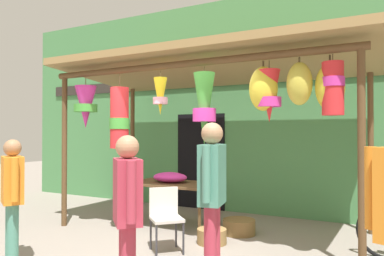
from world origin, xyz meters
The scene contains 11 objects.
ground_plane centered at (0.00, 0.00, 0.00)m, with size 30.00×30.00×0.00m, color gray.
shop_facade centered at (0.00, 2.79, 2.17)m, with size 11.16×0.29×4.35m.
market_stall_canopy centered at (0.29, 0.94, 2.47)m, with size 5.19×2.42×2.87m.
display_table centered at (-0.41, 1.03, 0.68)m, with size 1.47×0.83×0.75m.
flower_heap_on_table centered at (-0.46, 1.03, 0.84)m, with size 0.62×0.43×0.17m.
folding_chair centered at (0.15, -0.11, 0.50)m, with size 0.57×0.57×0.84m.
wicker_basket_by_table centered at (0.58, 0.47, 0.11)m, with size 0.43×0.43×0.21m, color olive.
wicker_basket_spare centered at (0.74, 1.14, 0.12)m, with size 0.51×0.51×0.23m, color brown.
vendor_in_orange centered at (-1.17, -1.47, 0.89)m, with size 0.52×0.39×1.52m.
shopper_by_bananas centered at (1.21, -0.86, 1.01)m, with size 0.29×0.58×1.70m.
passerby_at_right centered at (0.77, -1.73, 0.92)m, with size 0.45×0.44×1.57m.
Camera 1 is at (2.89, -4.45, 1.59)m, focal length 35.20 mm.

